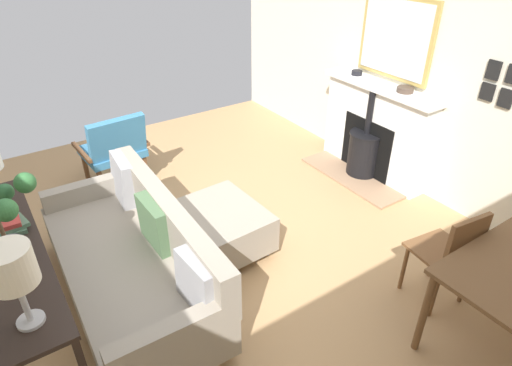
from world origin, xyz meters
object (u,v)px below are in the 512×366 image
Objects in this scene: fireplace at (373,135)px; console_table at (15,261)px; sofa at (135,259)px; dining_chair_near_fireplace at (451,251)px; armchair_accent at (114,147)px; mantel_bowl_near at (357,72)px; mantel_bowl_far at (405,89)px; ottoman at (224,225)px; table_lamp_far_end at (11,270)px; book_stack at (4,227)px.

fireplace is 0.78× the size of console_table.
sofa is 2.36m from dining_chair_near_fireplace.
mantel_bowl_near is at bearing 159.54° from armchair_accent.
fireplace is 8.61× the size of mantel_bowl_far.
mantel_bowl_far is at bearing -178.64° from sofa.
dining_chair_near_fireplace is at bearing 53.28° from mantel_bowl_far.
table_lamp_far_end is (1.60, 0.81, 0.90)m from ottoman.
ottoman is (2.14, 0.64, -0.84)m from mantel_bowl_near.
book_stack is at bearing -90.50° from console_table.
table_lamp_far_end is at bearing 89.88° from book_stack.
fireplace is 0.72× the size of sofa.
dining_chair_near_fireplace is at bearing 63.04° from mantel_bowl_near.
dining_chair_near_fireplace is at bearing 148.94° from book_stack.
table_lamp_far_end is at bearing -14.68° from dining_chair_near_fireplace.
sofa is at bearing 164.81° from book_stack.
console_table is at bearing 89.50° from book_stack.
mantel_bowl_near is 3.17m from sofa.
sofa is at bearing 1.36° from mantel_bowl_far.
table_lamp_far_end reaches higher than mantel_bowl_far.
sofa is 2.44× the size of ottoman.
mantel_bowl_far is 0.35× the size of table_lamp_far_end.
fireplace is at bearing -120.98° from dining_chair_near_fireplace.
mantel_bowl_near is 0.68m from mantel_bowl_far.
mantel_bowl_far is at bearing -178.86° from console_table.
ottoman is at bearing -176.01° from console_table.
sofa is at bearing -36.25° from dining_chair_near_fireplace.
sofa is at bearing 7.26° from ottoman.
dining_chair_near_fireplace is at bearing 143.75° from sofa.
sofa is (2.99, 0.07, -0.75)m from mantel_bowl_far.
ottoman is 1.67m from armchair_accent.
mantel_bowl_near reaches higher than console_table.
fireplace is at bearing -172.95° from sofa.
book_stack reaches higher than ottoman.
mantel_bowl_far is 0.09× the size of console_table.
console_table is (3.74, 0.76, -0.39)m from mantel_bowl_near.
ottoman is 0.45× the size of console_table.
ottoman is 0.96× the size of dining_chair_near_fireplace.
book_stack is (1.60, -0.10, 0.58)m from ottoman.
dining_chair_near_fireplace is at bearing 152.36° from console_table.
mantel_bowl_far is 3.75m from book_stack.
mantel_bowl_far is 3.76m from console_table.
table_lamp_far_end is 0.56× the size of dining_chair_near_fireplace.
sofa is at bearing -137.19° from table_lamp_far_end.
mantel_bowl_far is (-0.04, 0.29, 0.62)m from fireplace.
armchair_accent is (2.56, -1.64, -0.62)m from mantel_bowl_far.
ottoman is at bearing -153.31° from table_lamp_far_end.
armchair_accent reaches higher than sofa.
table_lamp_far_end is 0.96m from book_stack.
book_stack is at bearing 52.03° from armchair_accent.
ottoman is 1.71× the size of table_lamp_far_end.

